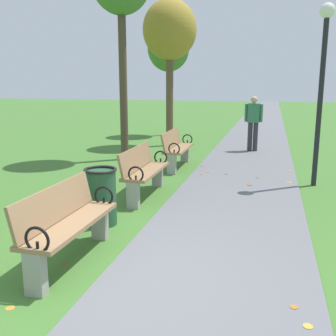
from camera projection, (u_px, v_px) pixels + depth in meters
ground_plane at (104, 273)px, 4.37m from camera, size 80.00×80.00×0.00m
paved_walkway at (261, 121)px, 21.11m from camera, size 2.28×44.00×0.02m
park_bench_1 at (67, 222)px, 4.53m from camera, size 0.49×1.61×0.90m
park_bench_2 at (144, 170)px, 7.18m from camera, size 0.48×1.60×0.90m
park_bench_3 at (177, 148)px, 9.64m from camera, size 0.49×1.60×0.90m
tree_3 at (170, 32)px, 12.33m from camera, size 1.68×1.68×4.55m
tree_4 at (168, 49)px, 14.94m from camera, size 1.57×1.57×4.15m
pedestrian_walking at (253, 121)px, 11.78m from camera, size 0.53×0.24×1.62m
trash_bin at (101, 196)px, 5.78m from camera, size 0.48×0.48×0.84m
lamp_post at (323, 68)px, 7.55m from camera, size 0.28×0.28×3.48m
scattered_leaves at (172, 201)px, 6.96m from camera, size 4.18×8.83×0.02m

